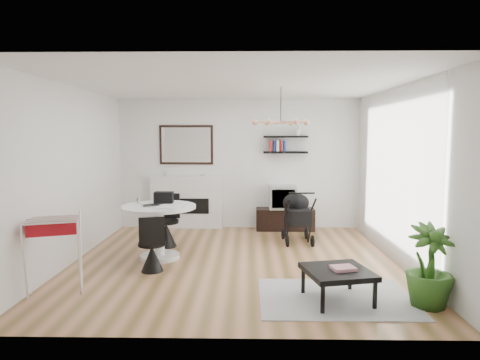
{
  "coord_description": "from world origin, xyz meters",
  "views": [
    {
      "loc": [
        0.19,
        -6.43,
        1.95
      ],
      "look_at": [
        0.06,
        0.4,
        1.23
      ],
      "focal_mm": 32.0,
      "sensor_mm": 36.0,
      "label": 1
    }
  ],
  "objects_px": {
    "potted_plant": "(429,266)",
    "dining_table": "(159,224)",
    "drying_rack": "(54,254)",
    "stroller": "(297,219)",
    "tv_console": "(285,219)",
    "fireplace": "(187,196)",
    "coffee_table": "(338,273)",
    "crt_tv": "(282,197)"
  },
  "relations": [
    {
      "from": "dining_table",
      "to": "coffee_table",
      "type": "xyz_separation_m",
      "value": [
        2.46,
        -1.71,
        -0.22
      ]
    },
    {
      "from": "fireplace",
      "to": "tv_console",
      "type": "distance_m",
      "value": 2.11
    },
    {
      "from": "stroller",
      "to": "potted_plant",
      "type": "distance_m",
      "value": 3.18
    },
    {
      "from": "crt_tv",
      "to": "coffee_table",
      "type": "relative_size",
      "value": 0.63
    },
    {
      "from": "drying_rack",
      "to": "stroller",
      "type": "distance_m",
      "value": 4.22
    },
    {
      "from": "tv_console",
      "to": "dining_table",
      "type": "height_order",
      "value": "dining_table"
    },
    {
      "from": "fireplace",
      "to": "potted_plant",
      "type": "bearing_deg",
      "value": -50.74
    },
    {
      "from": "fireplace",
      "to": "drying_rack",
      "type": "xyz_separation_m",
      "value": [
        -1.08,
        -3.8,
        -0.18
      ]
    },
    {
      "from": "crt_tv",
      "to": "drying_rack",
      "type": "relative_size",
      "value": 0.57
    },
    {
      "from": "dining_table",
      "to": "stroller",
      "type": "height_order",
      "value": "stroller"
    },
    {
      "from": "coffee_table",
      "to": "drying_rack",
      "type": "bearing_deg",
      "value": 177.21
    },
    {
      "from": "stroller",
      "to": "fireplace",
      "type": "bearing_deg",
      "value": 149.45
    },
    {
      "from": "tv_console",
      "to": "stroller",
      "type": "height_order",
      "value": "stroller"
    },
    {
      "from": "tv_console",
      "to": "dining_table",
      "type": "distance_m",
      "value": 3.05
    },
    {
      "from": "coffee_table",
      "to": "dining_table",
      "type": "bearing_deg",
      "value": 145.15
    },
    {
      "from": "tv_console",
      "to": "drying_rack",
      "type": "xyz_separation_m",
      "value": [
        -3.14,
        -3.66,
        0.28
      ]
    },
    {
      "from": "fireplace",
      "to": "dining_table",
      "type": "distance_m",
      "value": 2.26
    },
    {
      "from": "fireplace",
      "to": "drying_rack",
      "type": "distance_m",
      "value": 3.95
    },
    {
      "from": "fireplace",
      "to": "potted_plant",
      "type": "relative_size",
      "value": 2.27
    },
    {
      "from": "crt_tv",
      "to": "dining_table",
      "type": "relative_size",
      "value": 0.47
    },
    {
      "from": "coffee_table",
      "to": "potted_plant",
      "type": "distance_m",
      "value": 1.02
    },
    {
      "from": "tv_console",
      "to": "potted_plant",
      "type": "xyz_separation_m",
      "value": [
        1.29,
        -3.96,
        0.25
      ]
    },
    {
      "from": "potted_plant",
      "to": "dining_table",
      "type": "bearing_deg",
      "value": 151.93
    },
    {
      "from": "stroller",
      "to": "coffee_table",
      "type": "height_order",
      "value": "stroller"
    },
    {
      "from": "drying_rack",
      "to": "stroller",
      "type": "bearing_deg",
      "value": 19.67
    },
    {
      "from": "fireplace",
      "to": "dining_table",
      "type": "relative_size",
      "value": 1.86
    },
    {
      "from": "fireplace",
      "to": "coffee_table",
      "type": "height_order",
      "value": "fireplace"
    },
    {
      "from": "tv_console",
      "to": "drying_rack",
      "type": "distance_m",
      "value": 4.83
    },
    {
      "from": "drying_rack",
      "to": "fireplace",
      "type": "bearing_deg",
      "value": 54.63
    },
    {
      "from": "drying_rack",
      "to": "potted_plant",
      "type": "distance_m",
      "value": 4.44
    },
    {
      "from": "drying_rack",
      "to": "stroller",
      "type": "relative_size",
      "value": 0.96
    },
    {
      "from": "crt_tv",
      "to": "stroller",
      "type": "relative_size",
      "value": 0.55
    },
    {
      "from": "stroller",
      "to": "coffee_table",
      "type": "bearing_deg",
      "value": -90.05
    },
    {
      "from": "stroller",
      "to": "coffee_table",
      "type": "xyz_separation_m",
      "value": [
        0.16,
        -2.83,
        -0.08
      ]
    },
    {
      "from": "tv_console",
      "to": "dining_table",
      "type": "xyz_separation_m",
      "value": [
        -2.17,
        -2.11,
        0.34
      ]
    },
    {
      "from": "stroller",
      "to": "dining_table",
      "type": "bearing_deg",
      "value": -157.23
    },
    {
      "from": "drying_rack",
      "to": "potted_plant",
      "type": "xyz_separation_m",
      "value": [
        4.43,
        -0.3,
        -0.03
      ]
    },
    {
      "from": "tv_console",
      "to": "crt_tv",
      "type": "relative_size",
      "value": 2.19
    },
    {
      "from": "coffee_table",
      "to": "potted_plant",
      "type": "height_order",
      "value": "potted_plant"
    },
    {
      "from": "stroller",
      "to": "coffee_table",
      "type": "relative_size",
      "value": 1.14
    },
    {
      "from": "dining_table",
      "to": "crt_tv",
      "type": "bearing_deg",
      "value": 45.0
    },
    {
      "from": "tv_console",
      "to": "stroller",
      "type": "distance_m",
      "value": 1.02
    }
  ]
}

